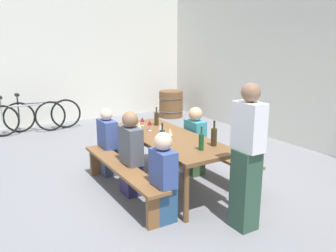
% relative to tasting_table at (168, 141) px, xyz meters
% --- Properties ---
extents(ground_plane, '(24.00, 24.00, 0.00)m').
position_rel_tasting_table_xyz_m(ground_plane, '(0.00, 0.00, -0.68)').
color(ground_plane, slate).
extents(back_wall, '(14.00, 0.20, 3.20)m').
position_rel_tasting_table_xyz_m(back_wall, '(0.00, 3.33, 0.92)').
color(back_wall, silver).
rests_on(back_wall, ground).
extents(side_wall, '(0.20, 7.05, 3.20)m').
position_rel_tasting_table_xyz_m(side_wall, '(-4.90, 0.00, 0.92)').
color(side_wall, silver).
rests_on(side_wall, ground).
extents(tasting_table, '(2.19, 0.86, 0.75)m').
position_rel_tasting_table_xyz_m(tasting_table, '(0.00, 0.00, 0.00)').
color(tasting_table, brown).
rests_on(tasting_table, ground).
extents(bench_near, '(2.09, 0.30, 0.45)m').
position_rel_tasting_table_xyz_m(bench_near, '(0.00, -0.73, -0.32)').
color(bench_near, brown).
rests_on(bench_near, ground).
extents(bench_far, '(2.09, 0.30, 0.45)m').
position_rel_tasting_table_xyz_m(bench_far, '(0.00, 0.73, -0.32)').
color(bench_far, brown).
rests_on(bench_far, ground).
extents(wine_bottle_0, '(0.07, 0.07, 0.30)m').
position_rel_tasting_table_xyz_m(wine_bottle_0, '(0.76, 0.03, 0.18)').
color(wine_bottle_0, '#194723').
rests_on(wine_bottle_0, tasting_table).
extents(wine_bottle_1, '(0.08, 0.08, 0.33)m').
position_rel_tasting_table_xyz_m(wine_bottle_1, '(0.69, 0.27, 0.20)').
color(wine_bottle_1, '#332814').
rests_on(wine_bottle_1, tasting_table).
extents(wine_bottle_2, '(0.07, 0.07, 0.29)m').
position_rel_tasting_table_xyz_m(wine_bottle_2, '(-0.65, 0.18, 0.18)').
color(wine_bottle_2, '#332814').
rests_on(wine_bottle_2, tasting_table).
extents(wine_bottle_3, '(0.06, 0.06, 0.33)m').
position_rel_tasting_table_xyz_m(wine_bottle_3, '(0.43, -0.35, 0.20)').
color(wine_bottle_3, '#143319').
rests_on(wine_bottle_3, tasting_table).
extents(wine_glass_0, '(0.07, 0.07, 0.15)m').
position_rel_tasting_table_xyz_m(wine_glass_0, '(-0.12, -0.05, 0.18)').
color(wine_glass_0, silver).
rests_on(wine_glass_0, tasting_table).
extents(wine_glass_1, '(0.07, 0.07, 0.16)m').
position_rel_tasting_table_xyz_m(wine_glass_1, '(-0.41, -0.08, 0.19)').
color(wine_glass_1, silver).
rests_on(wine_glass_1, tasting_table).
extents(wine_glass_2, '(0.07, 0.07, 0.17)m').
position_rel_tasting_table_xyz_m(wine_glass_2, '(0.18, -0.08, 0.19)').
color(wine_glass_2, silver).
rests_on(wine_glass_2, tasting_table).
extents(wine_glass_3, '(0.08, 0.08, 0.18)m').
position_rel_tasting_table_xyz_m(wine_glass_3, '(-0.33, -0.29, 0.20)').
color(wine_glass_3, silver).
rests_on(wine_glass_3, tasting_table).
extents(wine_glass_4, '(0.07, 0.07, 0.14)m').
position_rel_tasting_table_xyz_m(wine_glass_4, '(-0.73, -0.03, 0.17)').
color(wine_glass_4, silver).
rests_on(wine_glass_4, tasting_table).
extents(seated_guest_near_0, '(0.40, 0.24, 1.06)m').
position_rel_tasting_table_xyz_m(seated_guest_near_0, '(-0.87, -0.58, -0.18)').
color(seated_guest_near_0, '#3F4A6B').
rests_on(seated_guest_near_0, ground).
extents(seated_guest_near_1, '(0.39, 0.24, 1.17)m').
position_rel_tasting_table_xyz_m(seated_guest_near_1, '(-0.01, -0.58, -0.11)').
color(seated_guest_near_1, '#302954').
rests_on(seated_guest_near_1, ground).
extents(seated_guest_near_2, '(0.34, 0.24, 1.09)m').
position_rel_tasting_table_xyz_m(seated_guest_near_2, '(0.85, -0.58, -0.15)').
color(seated_guest_near_2, navy).
rests_on(seated_guest_near_2, ground).
extents(seated_guest_far_0, '(0.34, 0.24, 1.09)m').
position_rel_tasting_table_xyz_m(seated_guest_far_0, '(-0.15, 0.58, -0.15)').
color(seated_guest_far_0, '#375233').
rests_on(seated_guest_far_0, ground).
extents(standing_host, '(0.35, 0.24, 1.66)m').
position_rel_tasting_table_xyz_m(standing_host, '(1.46, 0.12, 0.14)').
color(standing_host, '#2C4A3B').
rests_on(standing_host, ground).
extents(wine_barrel, '(0.68, 0.68, 0.72)m').
position_rel_tasting_table_xyz_m(wine_barrel, '(-3.89, 2.46, -0.32)').
color(wine_barrel, brown).
rests_on(wine_barrel, ground).
extents(parked_bicycle_0, '(0.33, 1.72, 0.90)m').
position_rel_tasting_table_xyz_m(parked_bicycle_0, '(-4.23, -0.87, -0.31)').
color(parked_bicycle_0, black).
rests_on(parked_bicycle_0, ground).
extents(parked_bicycle_1, '(0.20, 1.71, 0.90)m').
position_rel_tasting_table_xyz_m(parked_bicycle_1, '(-4.08, -1.25, -0.31)').
color(parked_bicycle_1, black).
rests_on(parked_bicycle_1, ground).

